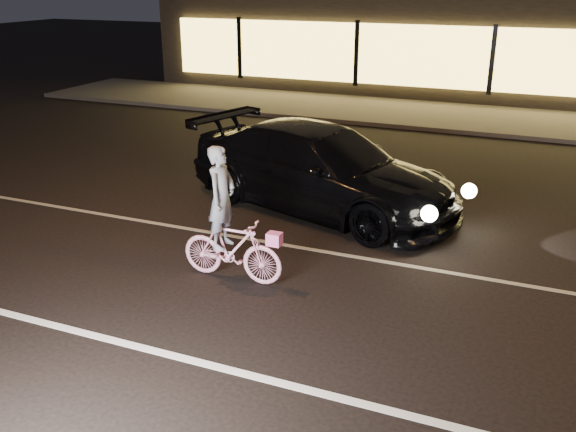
% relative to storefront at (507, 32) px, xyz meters
% --- Properties ---
extents(ground, '(90.00, 90.00, 0.00)m').
position_rel_storefront_xyz_m(ground, '(0.00, -18.97, -2.15)').
color(ground, black).
rests_on(ground, ground).
extents(lane_stripe_near, '(60.00, 0.12, 0.01)m').
position_rel_storefront_xyz_m(lane_stripe_near, '(0.00, -20.47, -2.14)').
color(lane_stripe_near, silver).
rests_on(lane_stripe_near, ground).
extents(lane_stripe_far, '(60.00, 0.10, 0.01)m').
position_rel_storefront_xyz_m(lane_stripe_far, '(0.00, -16.97, -2.14)').
color(lane_stripe_far, gray).
rests_on(lane_stripe_far, ground).
extents(sidewalk, '(30.00, 4.00, 0.12)m').
position_rel_storefront_xyz_m(sidewalk, '(0.00, -5.97, -2.09)').
color(sidewalk, '#383533').
rests_on(sidewalk, ground).
extents(storefront, '(25.40, 8.42, 4.20)m').
position_rel_storefront_xyz_m(storefront, '(0.00, 0.00, 0.00)').
color(storefront, black).
rests_on(storefront, ground).
extents(cyclist, '(1.57, 0.54, 1.98)m').
position_rel_storefront_xyz_m(cyclist, '(-1.93, -18.39, -1.44)').
color(cyclist, '#ED4683').
rests_on(cyclist, ground).
extents(sedan, '(5.77, 3.61, 1.56)m').
position_rel_storefront_xyz_m(sedan, '(-1.74, -15.09, -1.37)').
color(sedan, black).
rests_on(sedan, ground).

